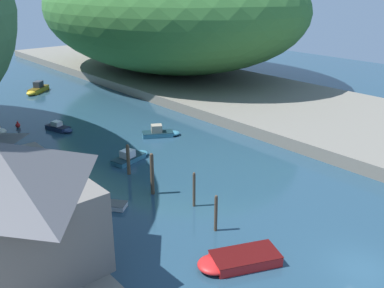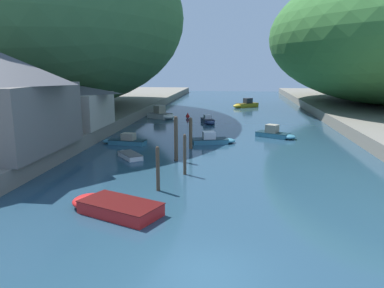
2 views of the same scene
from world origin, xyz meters
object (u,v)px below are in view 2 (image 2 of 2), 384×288
(boat_far_upstream, at_px, (128,155))
(boat_mid_channel, at_px, (111,206))
(boat_navy_launch, at_px, (214,140))
(boat_red_skiff, at_px, (124,141))
(boat_moored_right, at_px, (162,115))
(person_on_quay, at_px, (66,122))
(boat_white_cruiser, at_px, (245,105))
(person_by_boathouse, at_px, (19,139))
(waterfront_building, at_px, (1,100))
(channel_buoy_near, at_px, (188,116))
(boathouse_shed, at_px, (64,104))
(boat_small_dinghy, at_px, (276,134))
(boat_far_right_bank, at_px, (208,121))

(boat_far_upstream, distance_m, boat_mid_channel, 11.42)
(boat_navy_launch, bearing_deg, boat_far_upstream, -60.41)
(boat_navy_launch, distance_m, boat_mid_channel, 17.81)
(boat_red_skiff, height_order, boat_moored_right, boat_moored_right)
(boat_far_upstream, height_order, person_on_quay, person_on_quay)
(boat_white_cruiser, bearing_deg, boat_far_upstream, 125.11)
(boat_far_upstream, bearing_deg, person_by_boathouse, 178.57)
(waterfront_building, bearing_deg, boat_navy_launch, 35.14)
(waterfront_building, bearing_deg, boat_white_cruiser, 66.64)
(boat_moored_right, bearing_deg, boat_mid_channel, 39.45)
(boat_far_upstream, bearing_deg, channel_buoy_near, 47.36)
(boathouse_shed, distance_m, boat_white_cruiser, 35.73)
(person_on_quay, bearing_deg, boathouse_shed, 27.92)
(boat_navy_launch, height_order, channel_buoy_near, boat_navy_launch)
(boat_red_skiff, bearing_deg, boat_moored_right, 7.45)
(boat_moored_right, bearing_deg, boat_white_cruiser, 175.30)
(boathouse_shed, height_order, boat_small_dinghy, boathouse_shed)
(waterfront_building, relative_size, person_by_boathouse, 6.02)
(boat_small_dinghy, bearing_deg, boat_moored_right, -100.96)
(boat_moored_right, height_order, boat_white_cruiser, boat_moored_right)
(boat_small_dinghy, bearing_deg, boathouse_shed, -51.76)
(boat_mid_channel, height_order, person_by_boathouse, person_by_boathouse)
(channel_buoy_near, bearing_deg, boat_white_cruiser, 60.99)
(boat_far_upstream, distance_m, boat_white_cruiser, 38.61)
(boat_far_upstream, xyz_separation_m, boat_moored_right, (-1.63, 22.04, 0.33))
(boat_far_right_bank, height_order, boat_far_upstream, boat_far_right_bank)
(boat_white_cruiser, height_order, person_by_boathouse, person_by_boathouse)
(boathouse_shed, xyz_separation_m, person_on_quay, (1.71, -3.37, -1.23))
(boat_red_skiff, distance_m, boat_navy_launch, 8.37)
(waterfront_building, xyz_separation_m, boat_small_dinghy, (20.30, 13.51, -4.42))
(boat_small_dinghy, relative_size, channel_buoy_near, 5.29)
(waterfront_building, bearing_deg, channel_buoy_near, 70.00)
(boathouse_shed, distance_m, boat_small_dinghy, 21.23)
(boat_far_right_bank, relative_size, boat_white_cruiser, 0.78)
(waterfront_building, distance_m, person_on_quay, 7.75)
(boat_navy_launch, bearing_deg, boat_moored_right, -167.27)
(boat_moored_right, bearing_deg, waterfront_building, 19.18)
(boat_moored_right, distance_m, boat_white_cruiser, 19.17)
(boat_red_skiff, distance_m, person_on_quay, 5.33)
(boat_small_dinghy, height_order, boat_moored_right, boat_moored_right)
(boat_far_right_bank, distance_m, channel_buoy_near, 5.26)
(boathouse_shed, bearing_deg, person_on_quay, -63.13)
(boat_far_upstream, height_order, boat_mid_channel, boat_mid_channel)
(boat_small_dinghy, relative_size, boat_far_upstream, 1.30)
(boat_mid_channel, bearing_deg, person_by_boathouse, 76.51)
(boat_white_cruiser, bearing_deg, boat_far_right_bank, 125.28)
(boat_far_upstream, relative_size, boat_white_cruiser, 0.68)
(boathouse_shed, bearing_deg, boat_navy_launch, -2.21)
(boat_far_right_bank, distance_m, person_on_quay, 19.07)
(boat_far_right_bank, distance_m, person_by_boathouse, 25.70)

